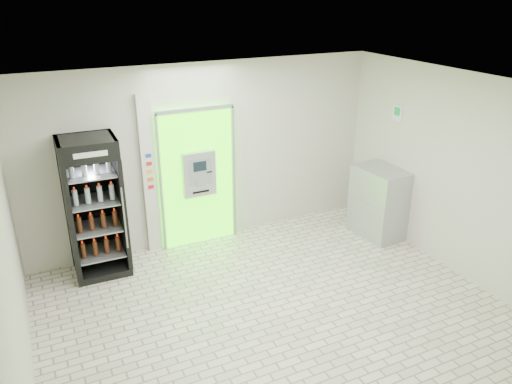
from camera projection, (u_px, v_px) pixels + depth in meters
ground at (275, 313)px, 6.71m from camera, size 6.00×6.00×0.00m
room_shell at (277, 186)px, 6.00m from camera, size 6.00×6.00×6.00m
atm_assembly at (197, 177)px, 8.19m from camera, size 1.30×0.24×2.33m
pillar at (149, 176)px, 7.86m from camera, size 0.22×0.11×2.60m
beverage_cooler at (95, 210)px, 7.35m from camera, size 0.81×0.76×2.13m
steel_cabinet at (379, 202)px, 8.62m from camera, size 0.68×0.96×1.22m
exit_sign at (397, 113)px, 8.25m from camera, size 0.02×0.22×0.26m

